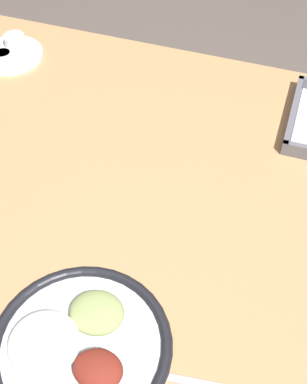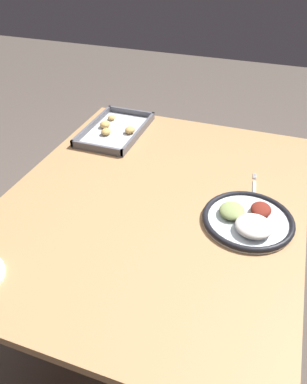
# 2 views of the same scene
# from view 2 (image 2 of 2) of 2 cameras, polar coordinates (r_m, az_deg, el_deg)

# --- Properties ---
(ground_plane) EXTENTS (8.00, 8.00, 0.00)m
(ground_plane) POSITION_cam_2_polar(r_m,az_deg,el_deg) (1.85, 0.07, -18.56)
(ground_plane) COLOR #564C44
(dining_table) EXTENTS (1.28, 1.03, 0.71)m
(dining_table) POSITION_cam_2_polar(r_m,az_deg,el_deg) (1.39, 0.09, -3.67)
(dining_table) COLOR #AD7F51
(dining_table) RESTS_ON ground_plane
(dinner_plate) EXTENTS (0.30, 0.30, 0.05)m
(dinner_plate) POSITION_cam_2_polar(r_m,az_deg,el_deg) (1.26, 14.24, -4.11)
(dinner_plate) COLOR silver
(dinner_plate) RESTS_ON dining_table
(fork) EXTENTS (0.19, 0.04, 0.00)m
(fork) POSITION_cam_2_polar(r_m,az_deg,el_deg) (1.42, 15.11, 0.38)
(fork) COLOR #B2B2B7
(fork) RESTS_ON dining_table
(baking_tray) EXTENTS (0.39, 0.25, 0.04)m
(baking_tray) POSITION_cam_2_polar(r_m,az_deg,el_deg) (1.76, -5.88, 9.40)
(baking_tray) COLOR #595960
(baking_tray) RESTS_ON dining_table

